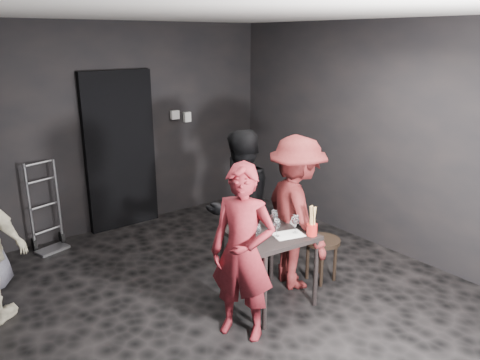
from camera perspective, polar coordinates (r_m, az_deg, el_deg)
floor at (r=4.79m, az=-1.29°, el=-14.37°), size 4.50×5.00×0.02m
ceiling at (r=4.10m, az=-1.55°, el=19.87°), size 4.50×5.00×0.02m
wall_back at (r=6.39m, az=-14.80°, el=6.13°), size 4.50×0.04×2.70m
wall_right at (r=5.82m, az=16.85°, el=4.94°), size 0.04×5.00×2.70m
doorway at (r=6.40m, az=-14.39°, el=3.42°), size 0.95×0.10×2.10m
wallbox_upper at (r=6.70m, az=-7.96°, el=7.88°), size 0.12×0.06×0.12m
wallbox_lower at (r=6.81m, az=-6.47°, el=7.65°), size 0.10×0.06×0.14m
hand_truck at (r=6.21m, az=-22.31°, el=-5.98°), size 0.37×0.32×1.10m
tasting_table at (r=4.46m, az=3.55°, el=-7.43°), size 0.72×0.72×0.75m
stool at (r=5.04m, az=9.97°, el=-8.02°), size 0.38×0.38×0.47m
server_red at (r=3.94m, az=0.33°, el=-8.57°), size 0.63×0.69×1.59m
woman_black at (r=4.83m, az=-0.08°, el=-2.57°), size 0.87×0.50×1.75m
man_maroon at (r=4.76m, az=6.88°, el=-3.51°), size 0.80×1.18×1.68m
tasting_mat at (r=4.36m, az=5.89°, el=-6.65°), size 0.32×0.25×0.00m
wine_glass_a at (r=4.17m, az=2.09°, el=-6.36°), size 0.08×0.08×0.19m
wine_glass_b at (r=4.31m, az=-0.04°, el=-5.38°), size 0.09×0.09×0.21m
wine_glass_c at (r=4.46m, az=2.17°, el=-4.57°), size 0.08×0.08×0.21m
wine_glass_d at (r=4.29m, az=4.51°, el=-5.72°), size 0.09×0.09×0.19m
wine_glass_e at (r=4.37m, az=6.78°, el=-5.28°), size 0.09×0.09×0.19m
wine_glass_f at (r=4.48m, az=4.21°, el=-4.65°), size 0.09×0.09×0.19m
wine_bottle at (r=4.21m, az=0.22°, el=-5.74°), size 0.07×0.07×0.31m
breadstick_cup at (r=4.33m, az=8.80°, el=-5.00°), size 0.10×0.10×0.30m
reserved_card at (r=4.57m, az=6.58°, el=-4.90°), size 0.11×0.15×0.10m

